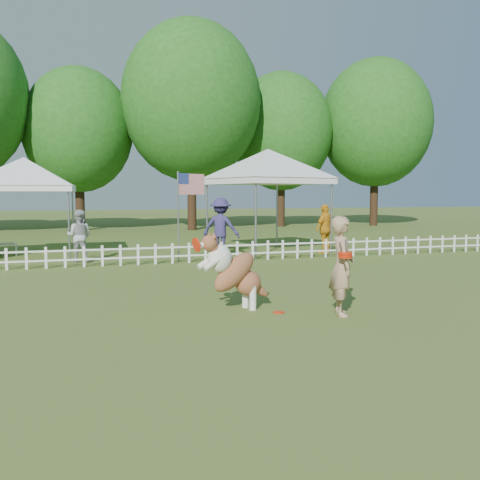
{
  "coord_description": "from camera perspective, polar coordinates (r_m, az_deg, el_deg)",
  "views": [
    {
      "loc": [
        -3.63,
        -8.46,
        2.06
      ],
      "look_at": [
        -0.27,
        2.0,
        1.1
      ],
      "focal_mm": 40.0,
      "sensor_mm": 36.0,
      "label": 1
    }
  ],
  "objects": [
    {
      "name": "picket_fence",
      "position": [
        15.97,
        -4.58,
        -1.34
      ],
      "size": [
        22.0,
        0.08,
        0.6
      ],
      "primitive_type": null,
      "color": "silver",
      "rests_on": "ground"
    },
    {
      "name": "dog",
      "position": [
        9.37,
        -0.51,
        -3.41
      ],
      "size": [
        1.4,
        0.74,
        1.38
      ],
      "primitive_type": null,
      "rotation": [
        0.0,
        0.0,
        0.23
      ],
      "color": "brown",
      "rests_on": "ground"
    },
    {
      "name": "tree_far_right",
      "position": [
        35.46,
        14.23,
        10.74
      ],
      "size": [
        7.0,
        7.0,
        11.4
      ],
      "primitive_type": null,
      "color": "#1F5117",
      "rests_on": "ground"
    },
    {
      "name": "tree_right",
      "position": [
        33.58,
        4.42,
        10.35
      ],
      "size": [
        6.2,
        6.2,
        10.4
      ],
      "primitive_type": null,
      "color": "#1F5117",
      "rests_on": "ground"
    },
    {
      "name": "handler",
      "position": [
        9.17,
        10.8,
        -2.73
      ],
      "size": [
        0.56,
        0.7,
        1.68
      ],
      "primitive_type": "imported",
      "rotation": [
        0.0,
        0.0,
        1.28
      ],
      "color": "tan",
      "rests_on": "ground"
    },
    {
      "name": "canopy_tent_left",
      "position": [
        18.61,
        -21.92,
        3.14
      ],
      "size": [
        3.19,
        3.19,
        3.15
      ],
      "primitive_type": null,
      "rotation": [
        0.0,
        0.0,
        -0.05
      ],
      "color": "white",
      "rests_on": "ground"
    },
    {
      "name": "flag_pole",
      "position": [
        16.2,
        -6.61,
        2.49
      ],
      "size": [
        1.01,
        0.5,
        2.72
      ],
      "primitive_type": null,
      "rotation": [
        0.0,
        0.0,
        0.39
      ],
      "color": "gray",
      "rests_on": "ground"
    },
    {
      "name": "ground",
      "position": [
        9.43,
        5.32,
        -7.64
      ],
      "size": [
        120.0,
        120.0,
        0.0
      ],
      "primitive_type": "plane",
      "color": "#3D5B1C",
      "rests_on": "ground"
    },
    {
      "name": "tree_center_right",
      "position": [
        30.49,
        -5.22,
        12.97
      ],
      "size": [
        7.6,
        7.6,
        12.6
      ],
      "primitive_type": null,
      "color": "#1F5117",
      "rests_on": "ground"
    },
    {
      "name": "spectator_c",
      "position": [
        18.64,
        9.08,
        1.19
      ],
      "size": [
        1.07,
        0.83,
        1.69
      ],
      "primitive_type": "imported",
      "rotation": [
        0.0,
        0.0,
        3.63
      ],
      "color": "orange",
      "rests_on": "ground"
    },
    {
      "name": "spectator_a",
      "position": [
        16.73,
        -16.78,
        0.42
      ],
      "size": [
        0.91,
        0.81,
        1.57
      ],
      "primitive_type": "imported",
      "rotation": [
        0.0,
        0.0,
        2.82
      ],
      "color": "#A6A7AC",
      "rests_on": "ground"
    },
    {
      "name": "spectator_b",
      "position": [
        17.49,
        -2.06,
        1.38
      ],
      "size": [
        1.42,
        1.26,
        1.91
      ],
      "primitive_type": "imported",
      "rotation": [
        0.0,
        0.0,
        2.58
      ],
      "color": "navy",
      "rests_on": "ground"
    },
    {
      "name": "frisbee_on_turf",
      "position": [
        9.34,
        4.15,
        -7.7
      ],
      "size": [
        0.25,
        0.25,
        0.02
      ],
      "primitive_type": "cylinder",
      "rotation": [
        0.0,
        0.0,
        0.3
      ],
      "color": "red",
      "rests_on": "ground"
    },
    {
      "name": "tree_center_left",
      "position": [
        31.09,
        -16.85,
        10.03
      ],
      "size": [
        6.0,
        6.0,
        9.8
      ],
      "primitive_type": null,
      "color": "#1F5117",
      "rests_on": "ground"
    },
    {
      "name": "canopy_tent_right",
      "position": [
        18.82,
        2.97,
        4.08
      ],
      "size": [
        4.16,
        4.16,
        3.52
      ],
      "primitive_type": null,
      "rotation": [
        0.0,
        0.0,
        0.26
      ],
      "color": "white",
      "rests_on": "ground"
    }
  ]
}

